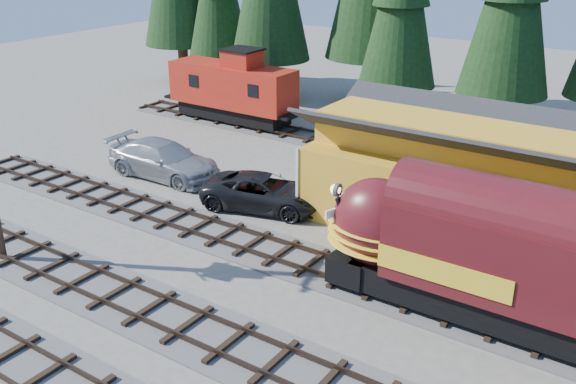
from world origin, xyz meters
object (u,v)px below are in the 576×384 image
Objects in this scene: locomotive at (522,269)px; depot at (450,164)px; caboose at (233,89)px; pickup_truck_a at (264,192)px; pickup_truck_b at (164,160)px.

depot is at bearing 127.45° from locomotive.
caboose is at bearing 157.49° from depot.
locomotive is 13.46m from pickup_truck_a.
locomotive is 20.28m from pickup_truck_b.
pickup_truck_b is at bearing -72.29° from caboose.
locomotive is at bearing -103.45° from pickup_truck_b.
pickup_truck_b is (3.22, -10.08, -1.42)m from caboose.
caboose is (-23.07, 14.00, 0.02)m from locomotive.
depot is 19.60m from caboose.
locomotive is 26.99m from caboose.
caboose is 1.52× the size of pickup_truck_a.
pickup_truck_b is (-6.96, 0.39, 0.13)m from pickup_truck_a.
pickup_truck_a is (-7.92, -2.97, -2.13)m from depot.
pickup_truck_a is at bearing -45.82° from caboose.
locomotive is 2.21× the size of pickup_truck_b.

